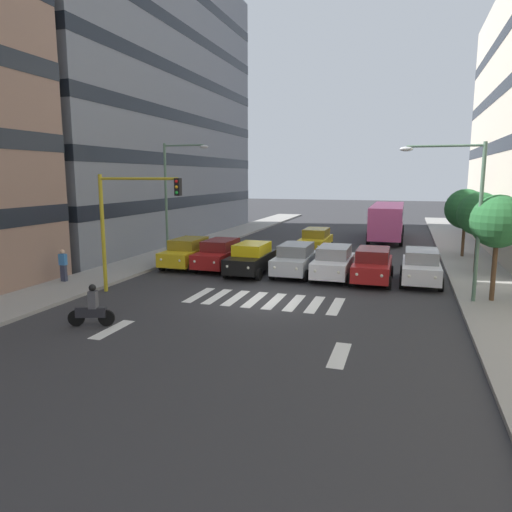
# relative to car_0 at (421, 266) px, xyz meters

# --- Properties ---
(ground_plane) EXTENTS (180.00, 180.00, 0.00)m
(ground_plane) POSITION_rel_car_0_xyz_m (6.62, 5.61, -0.89)
(ground_plane) COLOR #2D2D30
(sidewalk_left) EXTENTS (3.26, 90.00, 0.15)m
(sidewalk_left) POSITION_rel_car_0_xyz_m (-3.09, 5.61, -0.81)
(sidewalk_left) COLOR gray
(sidewalk_left) RESTS_ON ground_plane
(sidewalk_right) EXTENTS (3.26, 90.00, 0.15)m
(sidewalk_right) POSITION_rel_car_0_xyz_m (16.34, 5.61, -0.81)
(sidewalk_right) COLOR gray
(sidewalk_right) RESTS_ON ground_plane
(building_right_block_0) EXTENTS (8.27, 29.31, 23.28)m
(building_right_block_0) POSITION_rel_car_0_xyz_m (22.09, -11.26, 10.76)
(building_right_block_0) COLOR slate
(building_right_block_0) RESTS_ON ground_plane
(crosswalk_markings) EXTENTS (6.75, 2.80, 0.01)m
(crosswalk_markings) POSITION_rel_car_0_xyz_m (6.62, 5.61, -0.88)
(crosswalk_markings) COLOR silver
(crosswalk_markings) RESTS_ON ground_plane
(lane_arrow_0) EXTENTS (0.50, 2.20, 0.01)m
(lane_arrow_0) POSITION_rel_car_0_xyz_m (2.58, 11.11, -0.88)
(lane_arrow_0) COLOR silver
(lane_arrow_0) RESTS_ON ground_plane
(lane_arrow_1) EXTENTS (0.50, 2.20, 0.01)m
(lane_arrow_1) POSITION_rel_car_0_xyz_m (10.67, 11.11, -0.88)
(lane_arrow_1) COLOR silver
(lane_arrow_1) RESTS_ON ground_plane
(car_0) EXTENTS (2.02, 4.44, 1.72)m
(car_0) POSITION_rel_car_0_xyz_m (0.00, 0.00, 0.00)
(car_0) COLOR silver
(car_0) RESTS_ON ground_plane
(car_1) EXTENTS (2.02, 4.44, 1.72)m
(car_1) POSITION_rel_car_0_xyz_m (2.38, 0.34, 0.00)
(car_1) COLOR maroon
(car_1) RESTS_ON ground_plane
(car_2) EXTENTS (2.02, 4.44, 1.72)m
(car_2) POSITION_rel_car_0_xyz_m (4.42, 0.12, 0.00)
(car_2) COLOR silver
(car_2) RESTS_ON ground_plane
(car_3) EXTENTS (2.02, 4.44, 1.72)m
(car_3) POSITION_rel_car_0_xyz_m (6.56, -0.12, 0.00)
(car_3) COLOR #B2B7BC
(car_3) RESTS_ON ground_plane
(car_4) EXTENTS (2.02, 4.44, 1.72)m
(car_4) POSITION_rel_car_0_xyz_m (8.97, 0.36, 0.00)
(car_4) COLOR black
(car_4) RESTS_ON ground_plane
(car_5) EXTENTS (2.02, 4.44, 1.72)m
(car_5) POSITION_rel_car_0_xyz_m (11.20, -0.47, 0.00)
(car_5) COLOR maroon
(car_5) RESTS_ON ground_plane
(car_6) EXTENTS (2.02, 4.44, 1.72)m
(car_6) POSITION_rel_car_0_xyz_m (13.26, -0.46, 0.00)
(car_6) COLOR gold
(car_6) RESTS_ON ground_plane
(car_row2_0) EXTENTS (2.02, 4.44, 1.72)m
(car_row2_0) POSITION_rel_car_0_xyz_m (6.90, -8.11, 0.00)
(car_row2_0) COLOR gold
(car_row2_0) RESTS_ON ground_plane
(bus_behind_traffic) EXTENTS (2.78, 10.50, 3.00)m
(bus_behind_traffic) POSITION_rel_car_0_xyz_m (2.38, -16.80, 0.97)
(bus_behind_traffic) COLOR #DB5193
(bus_behind_traffic) RESTS_ON ground_plane
(motorcycle_with_rider) EXTENTS (1.64, 0.63, 1.57)m
(motorcycle_with_rider) POSITION_rel_car_0_xyz_m (11.59, 10.98, -0.24)
(motorcycle_with_rider) COLOR black
(motorcycle_with_rider) RESTS_ON ground_plane
(traffic_light_gantry) EXTENTS (4.16, 0.36, 5.50)m
(traffic_light_gantry) POSITION_rel_car_0_xyz_m (13.13, 6.28, 2.80)
(traffic_light_gantry) COLOR #AD991E
(traffic_light_gantry) RESTS_ON ground_plane
(street_lamp_left) EXTENTS (3.41, 0.28, 6.65)m
(street_lamp_left) POSITION_rel_car_0_xyz_m (-1.45, 3.54, 3.42)
(street_lamp_left) COLOR #4C6B56
(street_lamp_left) RESTS_ON sidewalk_left
(street_lamp_right) EXTENTS (3.01, 0.28, 7.26)m
(street_lamp_right) POSITION_rel_car_0_xyz_m (14.83, -1.78, 3.71)
(street_lamp_right) COLOR #4C6B56
(street_lamp_right) RESTS_ON sidewalk_right
(street_tree_0) EXTENTS (2.24, 2.24, 4.52)m
(street_tree_0) POSITION_rel_car_0_xyz_m (-2.82, 3.17, 2.64)
(street_tree_0) COLOR #513823
(street_tree_0) RESTS_ON sidewalk_left
(street_tree_1) EXTENTS (2.37, 2.37, 4.42)m
(street_tree_1) POSITION_rel_car_0_xyz_m (-2.95, -3.20, 2.48)
(street_tree_1) COLOR #513823
(street_tree_1) RESTS_ON sidewalk_left
(street_tree_2) EXTENTS (2.62, 2.62, 4.44)m
(street_tree_2) POSITION_rel_car_0_xyz_m (-2.83, -8.68, 2.39)
(street_tree_2) COLOR #513823
(street_tree_2) RESTS_ON sidewalk_left
(pedestrian_waiting) EXTENTS (0.36, 0.24, 1.63)m
(pedestrian_waiting) POSITION_rel_car_0_xyz_m (17.22, 5.64, 0.11)
(pedestrian_waiting) COLOR #2D3347
(pedestrian_waiting) RESTS_ON sidewalk_right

